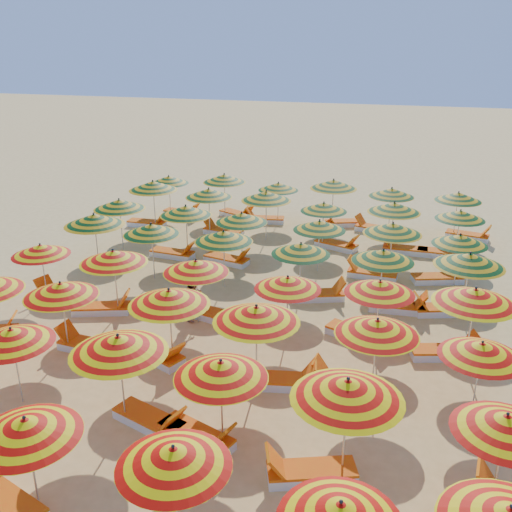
{
  "coord_description": "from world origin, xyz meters",
  "views": [
    {
      "loc": [
        4.55,
        -15.28,
        7.91
      ],
      "look_at": [
        0.0,
        0.5,
        1.6
      ],
      "focal_mm": 40.0,
      "sensor_mm": 36.0,
      "label": 1
    }
  ],
  "objects_px": {
    "umbrella_2": "(26,428)",
    "lounger_20": "(399,307)",
    "lounger_16": "(217,316)",
    "lounger_18": "(445,352)",
    "umbrella_42": "(169,180)",
    "lounger_35": "(374,229)",
    "umbrella_15": "(256,314)",
    "lounger_5": "(151,420)",
    "umbrella_21": "(288,283)",
    "umbrella_40": "(394,207)",
    "lounger_13": "(347,384)",
    "lounger_34": "(343,223)",
    "lounger_36": "(468,236)",
    "umbrella_32": "(242,218)",
    "lounger_22": "(173,253)",
    "umbrella_20": "(196,266)",
    "umbrella_18": "(41,250)",
    "lounger_19": "(319,295)",
    "umbrella_9": "(221,370)",
    "umbrella_13": "(61,290)",
    "umbrella_8": "(118,345)",
    "umbrella_16": "(377,327)",
    "umbrella_23": "(475,296)",
    "lounger_11": "(157,354)",
    "lounger_6": "(198,436)",
    "umbrella_19": "(113,257)",
    "lounger_12": "(281,381)",
    "umbrella_44": "(278,187)",
    "umbrella_30": "(119,204)",
    "umbrella_3": "(174,457)",
    "lounger_21": "(441,309)",
    "lounger_28": "(337,245)",
    "beachgoer_b": "(195,297)",
    "umbrella_11": "(506,424)",
    "lounger_23": "(228,259)",
    "umbrella_10": "(348,390)",
    "umbrella_41": "(460,215)",
    "umbrella_17": "(481,350)",
    "umbrella_26": "(224,236)",
    "umbrella_33": "(319,225)",
    "umbrella_39": "(324,207)",
    "umbrella_25": "(151,229)",
    "umbrella_43": "(224,178)",
    "umbrella_47": "(458,197)",
    "umbrella_7": "(12,336)",
    "lounger_25": "(439,278)",
    "lounger_30": "(441,253)",
    "lounger_14": "(59,297)",
    "umbrella_14": "(169,297)",
    "umbrella_28": "(383,256)",
    "lounger_10": "(88,346)",
    "lounger_26": "(148,223)",
    "umbrella_46": "(392,192)",
    "lounger_32": "(237,214)",
    "umbrella_45": "(334,184)"
  },
  "relations": [
    {
      "from": "lounger_21",
      "to": "lounger_28",
      "type": "height_order",
      "value": "same"
    },
    {
      "from": "umbrella_2",
      "to": "lounger_36",
      "type": "bearing_deg",
      "value": 64.97
    },
    {
      "from": "lounger_22",
      "to": "umbrella_20",
      "type": "bearing_deg",
      "value": -53.52
    },
    {
      "from": "umbrella_2",
      "to": "lounger_6",
      "type": "relative_size",
      "value": 1.37
    },
    {
      "from": "umbrella_11",
      "to": "umbrella_33",
      "type": "bearing_deg",
      "value": 116.65
    },
    {
      "from": "lounger_16",
      "to": "lounger_18",
      "type": "bearing_deg",
      "value": -168.65
    },
    {
      "from": "umbrella_7",
      "to": "umbrella_13",
      "type": "relative_size",
      "value": 0.94
    },
    {
      "from": "umbrella_9",
      "to": "umbrella_2",
      "type": "bearing_deg",
      "value": -134.97
    },
    {
      "from": "lounger_23",
      "to": "umbrella_41",
      "type": "bearing_deg",
      "value": 32.97
    },
    {
      "from": "lounger_13",
      "to": "lounger_34",
      "type": "bearing_deg",
      "value": -78.77
    },
    {
      "from": "umbrella_40",
      "to": "umbrella_42",
      "type": "bearing_deg",
      "value": 166.95
    },
    {
      "from": "umbrella_17",
      "to": "umbrella_26",
      "type": "height_order",
      "value": "umbrella_26"
    },
    {
      "from": "lounger_16",
      "to": "beachgoer_b",
      "type": "relative_size",
      "value": 1.26
    },
    {
      "from": "umbrella_15",
      "to": "lounger_18",
      "type": "relative_size",
      "value": 1.45
    },
    {
      "from": "lounger_32",
      "to": "lounger_34",
      "type": "distance_m",
      "value": 4.97
    },
    {
      "from": "umbrella_28",
      "to": "lounger_10",
      "type": "bearing_deg",
      "value": -146.82
    },
    {
      "from": "umbrella_45",
      "to": "lounger_10",
      "type": "relative_size",
      "value": 1.39
    },
    {
      "from": "lounger_36",
      "to": "umbrella_32",
      "type": "bearing_deg",
      "value": -135.35
    },
    {
      "from": "lounger_14",
      "to": "lounger_34",
      "type": "height_order",
      "value": "same"
    },
    {
      "from": "umbrella_11",
      "to": "lounger_23",
      "type": "bearing_deg",
      "value": 130.54
    },
    {
      "from": "umbrella_39",
      "to": "lounger_19",
      "type": "relative_size",
      "value": 1.16
    },
    {
      "from": "lounger_6",
      "to": "umbrella_46",
      "type": "bearing_deg",
      "value": 98.97
    },
    {
      "from": "lounger_11",
      "to": "lounger_12",
      "type": "relative_size",
      "value": 1.0
    },
    {
      "from": "umbrella_42",
      "to": "lounger_35",
      "type": "bearing_deg",
      "value": 0.65
    },
    {
      "from": "umbrella_3",
      "to": "lounger_13",
      "type": "height_order",
      "value": "umbrella_3"
    },
    {
      "from": "umbrella_39",
      "to": "umbrella_2",
      "type": "bearing_deg",
      "value": -99.62
    },
    {
      "from": "lounger_18",
      "to": "lounger_23",
      "type": "bearing_deg",
      "value": 131.81
    },
    {
      "from": "lounger_25",
      "to": "lounger_34",
      "type": "relative_size",
      "value": 1.0
    },
    {
      "from": "lounger_25",
      "to": "lounger_26",
      "type": "distance_m",
      "value": 12.78
    },
    {
      "from": "umbrella_44",
      "to": "umbrella_30",
      "type": "bearing_deg",
      "value": -134.35
    },
    {
      "from": "umbrella_28",
      "to": "lounger_16",
      "type": "height_order",
      "value": "umbrella_28"
    },
    {
      "from": "umbrella_2",
      "to": "lounger_20",
      "type": "xyz_separation_m",
      "value": [
        5.77,
        9.89,
        -1.61
      ]
    },
    {
      "from": "umbrella_23",
      "to": "lounger_11",
      "type": "bearing_deg",
      "value": -165.49
    },
    {
      "from": "umbrella_7",
      "to": "lounger_18",
      "type": "distance_m",
      "value": 10.72
    },
    {
      "from": "umbrella_17",
      "to": "umbrella_47",
      "type": "xyz_separation_m",
      "value": [
        0.01,
        12.66,
        0.1
      ]
    },
    {
      "from": "umbrella_10",
      "to": "lounger_23",
      "type": "height_order",
      "value": "umbrella_10"
    },
    {
      "from": "umbrella_8",
      "to": "umbrella_16",
      "type": "height_order",
      "value": "umbrella_8"
    },
    {
      "from": "umbrella_11",
      "to": "lounger_35",
      "type": "distance_m",
      "value": 15.54
    },
    {
      "from": "umbrella_25",
      "to": "umbrella_43",
      "type": "relative_size",
      "value": 0.98
    },
    {
      "from": "lounger_16",
      "to": "lounger_30",
      "type": "height_order",
      "value": "same"
    },
    {
      "from": "lounger_18",
      "to": "umbrella_19",
      "type": "bearing_deg",
      "value": 164.46
    },
    {
      "from": "umbrella_3",
      "to": "lounger_34",
      "type": "relative_size",
      "value": 1.35
    },
    {
      "from": "umbrella_15",
      "to": "lounger_5",
      "type": "xyz_separation_m",
      "value": [
        -1.77,
        -2.14,
        -1.77
      ]
    },
    {
      "from": "umbrella_21",
      "to": "umbrella_40",
      "type": "relative_size",
      "value": 0.99
    },
    {
      "from": "umbrella_3",
      "to": "umbrella_9",
      "type": "distance_m",
      "value": 2.55
    },
    {
      "from": "umbrella_33",
      "to": "umbrella_39",
      "type": "height_order",
      "value": "umbrella_33"
    },
    {
      "from": "umbrella_8",
      "to": "umbrella_20",
      "type": "xyz_separation_m",
      "value": [
        -0.21,
        4.85,
        -0.16
      ]
    },
    {
      "from": "umbrella_9",
      "to": "umbrella_13",
      "type": "xyz_separation_m",
      "value": [
        -5.23,
        2.4,
        0.03
      ]
    },
    {
      "from": "umbrella_18",
      "to": "lounger_19",
      "type": "height_order",
      "value": "umbrella_18"
    },
    {
      "from": "umbrella_14",
      "to": "lounger_20",
      "type": "distance_m",
      "value": 7.45
    }
  ]
}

